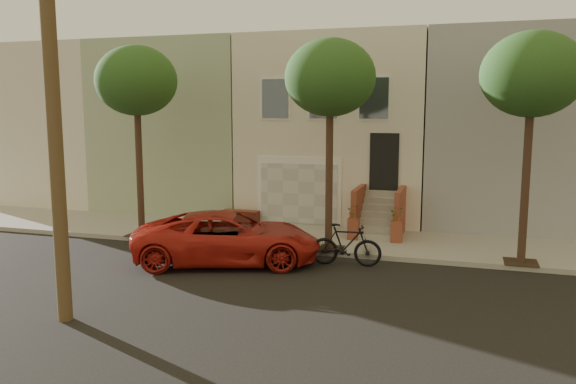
% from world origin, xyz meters
% --- Properties ---
extents(ground, '(90.00, 90.00, 0.00)m').
position_xyz_m(ground, '(0.00, 0.00, 0.00)').
color(ground, black).
rests_on(ground, ground).
extents(sidewalk, '(40.00, 3.70, 0.15)m').
position_xyz_m(sidewalk, '(0.00, 5.35, 0.07)').
color(sidewalk, '#9A968C').
rests_on(sidewalk, ground).
extents(house_row, '(33.10, 11.70, 7.00)m').
position_xyz_m(house_row, '(0.00, 11.19, 3.64)').
color(house_row, beige).
rests_on(house_row, sidewalk).
extents(tree_left, '(2.70, 2.57, 6.30)m').
position_xyz_m(tree_left, '(-5.50, 3.90, 5.26)').
color(tree_left, '#2D2116').
rests_on(tree_left, sidewalk).
extents(tree_mid, '(2.70, 2.57, 6.30)m').
position_xyz_m(tree_mid, '(1.00, 3.90, 5.26)').
color(tree_mid, '#2D2116').
rests_on(tree_mid, sidewalk).
extents(tree_right, '(2.70, 2.57, 6.30)m').
position_xyz_m(tree_right, '(6.50, 3.90, 5.26)').
color(tree_right, '#2D2116').
rests_on(tree_right, sidewalk).
extents(pickup_truck, '(5.79, 4.01, 1.47)m').
position_xyz_m(pickup_truck, '(-1.50, 1.96, 0.73)').
color(pickup_truck, '#B52017').
rests_on(pickup_truck, ground).
extents(motorcycle, '(2.04, 0.74, 1.20)m').
position_xyz_m(motorcycle, '(1.79, 2.67, 0.60)').
color(motorcycle, black).
rests_on(motorcycle, ground).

